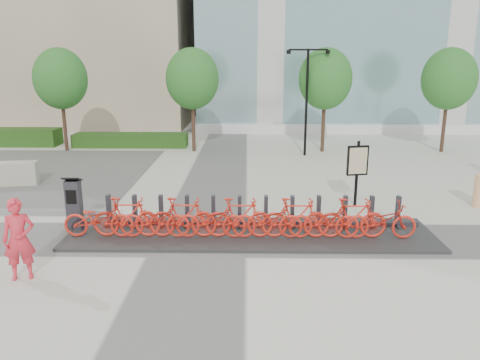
{
  "coord_description": "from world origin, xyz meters",
  "views": [
    {
      "loc": [
        1.2,
        -11.34,
        4.52
      ],
      "look_at": [
        1.0,
        1.5,
        1.2
      ],
      "focal_mm": 35.0,
      "sensor_mm": 36.0,
      "label": 1
    }
  ],
  "objects_px": {
    "kiosk": "(74,204)",
    "worker_red": "(19,239)",
    "bike_0": "(99,219)",
    "map_sign": "(357,163)",
    "jersey_barrier": "(6,174)"
  },
  "relations": [
    {
      "from": "bike_0",
      "to": "map_sign",
      "type": "relative_size",
      "value": 0.87
    },
    {
      "from": "map_sign",
      "to": "kiosk",
      "type": "bearing_deg",
      "value": -174.66
    },
    {
      "from": "bike_0",
      "to": "worker_red",
      "type": "xyz_separation_m",
      "value": [
        -0.96,
        -2.23,
        0.33
      ]
    },
    {
      "from": "bike_0",
      "to": "map_sign",
      "type": "height_order",
      "value": "map_sign"
    },
    {
      "from": "kiosk",
      "to": "worker_red",
      "type": "height_order",
      "value": "worker_red"
    },
    {
      "from": "map_sign",
      "to": "worker_red",
      "type": "bearing_deg",
      "value": -158.78
    },
    {
      "from": "bike_0",
      "to": "map_sign",
      "type": "bearing_deg",
      "value": -67.34
    },
    {
      "from": "worker_red",
      "to": "map_sign",
      "type": "relative_size",
      "value": 0.85
    },
    {
      "from": "jersey_barrier",
      "to": "map_sign",
      "type": "distance_m",
      "value": 12.6
    },
    {
      "from": "bike_0",
      "to": "kiosk",
      "type": "relative_size",
      "value": 1.24
    },
    {
      "from": "bike_0",
      "to": "kiosk",
      "type": "xyz_separation_m",
      "value": [
        -0.83,
        0.59,
        0.22
      ]
    },
    {
      "from": "kiosk",
      "to": "map_sign",
      "type": "relative_size",
      "value": 0.7
    },
    {
      "from": "worker_red",
      "to": "kiosk",
      "type": "bearing_deg",
      "value": 69.26
    },
    {
      "from": "kiosk",
      "to": "worker_red",
      "type": "bearing_deg",
      "value": -93.65
    },
    {
      "from": "kiosk",
      "to": "worker_red",
      "type": "distance_m",
      "value": 2.83
    }
  ]
}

